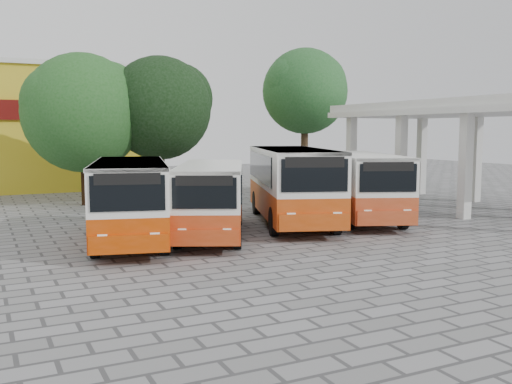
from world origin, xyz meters
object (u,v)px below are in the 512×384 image
bus_centre_right (292,180)px  bus_centre_left (211,195)px  bus_far_left (130,195)px  bus_far_right (360,182)px

bus_centre_right → bus_centre_left: bearing=-144.0°
bus_far_left → bus_centre_left: bearing=8.7°
bus_far_left → bus_centre_right: bearing=21.9°
bus_centre_left → bus_centre_right: bus_centre_right is taller
bus_far_left → bus_centre_right: size_ratio=0.89×
bus_far_left → bus_far_right: bus_far_right is taller
bus_far_right → bus_centre_right: bearing=-165.6°
bus_far_left → bus_centre_right: 7.21m
bus_far_right → bus_centre_left: bearing=-151.9°
bus_centre_left → bus_far_right: size_ratio=0.93×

